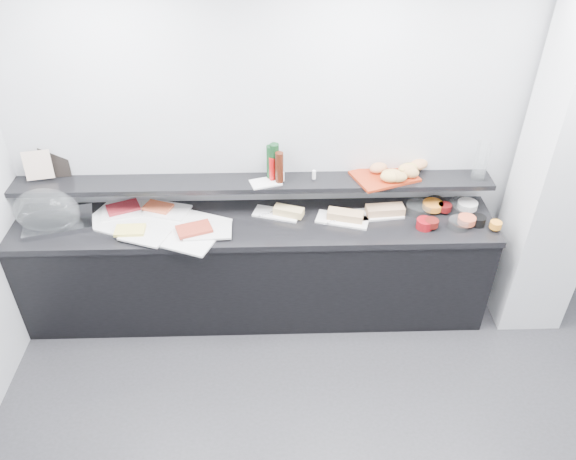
{
  "coord_description": "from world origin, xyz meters",
  "views": [
    {
      "loc": [
        -0.54,
        -1.73,
        3.33
      ],
      "look_at": [
        -0.45,
        1.45,
        1.0
      ],
      "focal_mm": 35.0,
      "sensor_mm": 36.0,
      "label": 1
    }
  ],
  "objects_px": {
    "sandwich_plate_mid": "(342,220)",
    "framed_print": "(54,160)",
    "cloche_base": "(58,222)",
    "carafe": "(481,162)",
    "condiment_tray": "(266,183)",
    "bread_tray": "(384,176)"
  },
  "relations": [
    {
      "from": "sandwich_plate_mid",
      "to": "framed_print",
      "type": "xyz_separation_m",
      "value": [
        -2.15,
        0.3,
        0.37
      ]
    },
    {
      "from": "cloche_base",
      "to": "sandwich_plate_mid",
      "type": "bearing_deg",
      "value": -15.11
    },
    {
      "from": "cloche_base",
      "to": "carafe",
      "type": "height_order",
      "value": "carafe"
    },
    {
      "from": "condiment_tray",
      "to": "carafe",
      "type": "height_order",
      "value": "carafe"
    },
    {
      "from": "cloche_base",
      "to": "condiment_tray",
      "type": "distance_m",
      "value": 1.57
    },
    {
      "from": "framed_print",
      "to": "condiment_tray",
      "type": "xyz_separation_m",
      "value": [
        1.58,
        -0.16,
        -0.12
      ]
    },
    {
      "from": "framed_print",
      "to": "bread_tray",
      "type": "distance_m",
      "value": 2.48
    },
    {
      "from": "cloche_base",
      "to": "bread_tray",
      "type": "relative_size",
      "value": 1.08
    },
    {
      "from": "framed_print",
      "to": "bread_tray",
      "type": "height_order",
      "value": "framed_print"
    },
    {
      "from": "sandwich_plate_mid",
      "to": "framed_print",
      "type": "relative_size",
      "value": 1.49
    },
    {
      "from": "sandwich_plate_mid",
      "to": "bread_tray",
      "type": "bearing_deg",
      "value": 48.62
    },
    {
      "from": "carafe",
      "to": "framed_print",
      "type": "bearing_deg",
      "value": 177.38
    },
    {
      "from": "condiment_tray",
      "to": "cloche_base",
      "type": "bearing_deg",
      "value": 168.05
    },
    {
      "from": "framed_print",
      "to": "carafe",
      "type": "height_order",
      "value": "carafe"
    },
    {
      "from": "cloche_base",
      "to": "bread_tray",
      "type": "height_order",
      "value": "bread_tray"
    },
    {
      "from": "sandwich_plate_mid",
      "to": "condiment_tray",
      "type": "xyz_separation_m",
      "value": [
        -0.57,
        0.14,
        0.25
      ]
    },
    {
      "from": "framed_print",
      "to": "carafe",
      "type": "xyz_separation_m",
      "value": [
        3.17,
        -0.14,
        0.02
      ]
    },
    {
      "from": "sandwich_plate_mid",
      "to": "carafe",
      "type": "xyz_separation_m",
      "value": [
        1.02,
        0.16,
        0.39
      ]
    },
    {
      "from": "sandwich_plate_mid",
      "to": "framed_print",
      "type": "height_order",
      "value": "framed_print"
    },
    {
      "from": "cloche_base",
      "to": "carafe",
      "type": "xyz_separation_m",
      "value": [
        3.14,
        0.15,
        0.38
      ]
    },
    {
      "from": "cloche_base",
      "to": "condiment_tray",
      "type": "xyz_separation_m",
      "value": [
        1.54,
        0.13,
        0.24
      ]
    },
    {
      "from": "framed_print",
      "to": "carafe",
      "type": "bearing_deg",
      "value": -8.71
    }
  ]
}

